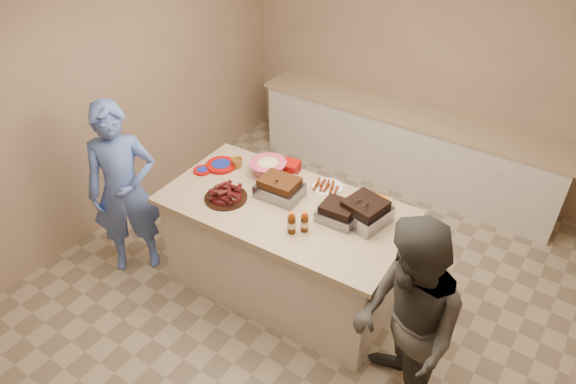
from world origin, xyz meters
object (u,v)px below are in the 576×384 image
Objects in this scene: island at (285,287)px; rib_platter at (226,198)px; roasting_pan at (364,221)px; plastic_cup at (238,167)px; bbq_bottle_a at (291,232)px; bbq_bottle_b at (304,231)px; guest_blue at (140,261)px; coleslaw_bowl at (268,175)px; mustard_bottle at (272,181)px.

rib_platter is at bearing -158.21° from island.
island is at bearing -152.51° from roasting_pan.
plastic_cup is at bearing 117.23° from rib_platter.
bbq_bottle_a is 0.10m from bbq_bottle_b.
bbq_bottle_a is at bearing -49.09° from island.
roasting_pan is 0.59m from bbq_bottle_a.
guest_blue is (-1.62, -0.27, -0.97)m from bbq_bottle_a.
coleslaw_bowl is 1.72× the size of bbq_bottle_a.
bbq_bottle_b is at bearing -32.87° from island.
plastic_cup is at bearing 179.91° from mustard_bottle.
roasting_pan is 3.05× the size of mustard_bottle.
bbq_bottle_a reaches higher than plastic_cup.
island is 1.20m from plastic_cup.
coleslaw_bowl reaches higher than rib_platter.
bbq_bottle_b is (-0.32, -0.36, 0.00)m from roasting_pan.
coleslaw_bowl is at bearing -174.20° from roasting_pan.
coleslaw_bowl is at bearing 142.36° from mustard_bottle.
coleslaw_bowl reaches higher than plastic_cup.
rib_platter reaches higher than mustard_bottle.
roasting_pan is at bearing -5.94° from coleslaw_bowl.
bbq_bottle_b is 0.11× the size of guest_blue.
bbq_bottle_a is (0.69, -0.05, 0.00)m from rib_platter.
bbq_bottle_b is (0.77, 0.02, 0.00)m from rib_platter.
roasting_pan reaches higher than plastic_cup.
plastic_cup is (-0.67, 0.22, 0.97)m from island.
island is at bearing -37.41° from coleslaw_bowl.
mustard_bottle is (0.17, 0.42, 0.00)m from rib_platter.
rib_platter reaches higher than roasting_pan.
mustard_bottle is (-0.93, 0.04, 0.00)m from roasting_pan.
coleslaw_bowl is 0.82m from bbq_bottle_a.
coleslaw_bowl is 1.61m from guest_blue.
guest_blue is at bearing -170.72° from bbq_bottle_a.
bbq_bottle_a is at bearing -27.50° from plastic_cup.
guest_blue is at bearing -168.79° from bbq_bottle_b.
rib_platter is 0.50m from coleslaw_bowl.
guest_blue is (-1.01, -0.80, -0.97)m from coleslaw_bowl.
roasting_pan is 3.24× the size of plastic_cup.
roasting_pan reaches higher than island.
mustard_bottle reaches higher than plastic_cup.
mustard_bottle reaches higher than guest_blue.
coleslaw_bowl is at bearing -7.40° from guest_blue.
roasting_pan is (0.64, 0.18, 0.97)m from island.
plastic_cup is at bearing 0.33° from guest_blue.
plastic_cup is 1.41m from guest_blue.
bbq_bottle_a is 0.71m from mustard_bottle.
bbq_bottle_a is 1.76× the size of mustard_bottle.
island is 1.07m from coleslaw_bowl.
island is at bearing -37.35° from mustard_bottle.
island is 1.03m from bbq_bottle_a.
bbq_bottle_b reaches higher than roasting_pan.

